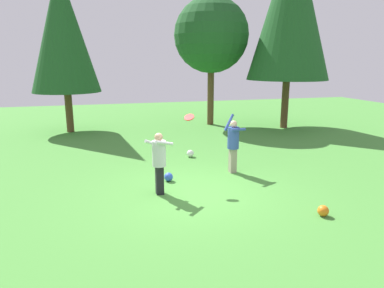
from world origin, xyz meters
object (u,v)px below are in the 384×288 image
ball_orange (323,211)px  tree_right (211,35)px  person_thrower (233,142)px  person_catcher (159,158)px  ball_blue (169,177)px  tree_far_right (291,5)px  tree_left (63,31)px  ball_white (190,153)px  frisbee (189,117)px

ball_orange → tree_right: size_ratio=0.04×
person_thrower → person_catcher: person_thrower is taller
ball_blue → tree_far_right: tree_far_right is taller
tree_right → tree_far_right: size_ratio=0.69×
tree_left → tree_right: tree_left is taller
ball_white → ball_blue: bearing=-118.5°
ball_white → tree_left: size_ratio=0.03×
frisbee → ball_orange: 3.99m
person_thrower → person_catcher: bearing=4.4°
ball_blue → tree_far_right: size_ratio=0.03×
frisbee → ball_white: 3.18m
frisbee → tree_far_right: bearing=45.0°
ball_blue → tree_right: bearing=64.5°
person_thrower → tree_far_right: tree_far_right is taller
ball_orange → person_thrower: bearing=102.6°
person_catcher → tree_far_right: bearing=11.6°
person_catcher → frisbee: size_ratio=4.30×
person_catcher → ball_orange: size_ratio=6.49×
person_catcher → frisbee: 1.42m
tree_left → ball_blue: bearing=-69.2°
person_thrower → ball_white: (-0.78, 2.00, -0.82)m
person_thrower → tree_left: 10.07m
tree_right → ball_white: bearing=-114.3°
person_thrower → tree_far_right: 9.44m
ball_blue → tree_left: size_ratio=0.03×
tree_right → ball_orange: bearing=-95.9°
ball_orange → ball_blue: bearing=131.9°
ball_orange → tree_left: 13.45m
person_catcher → frisbee: frisbee is taller
person_thrower → tree_right: size_ratio=0.27×
person_catcher → tree_right: bearing=32.5°
person_thrower → frisbee: 1.84m
ball_orange → tree_left: (-5.88, 11.24, 4.48)m
ball_orange → ball_white: bearing=105.9°
person_thrower → frisbee: bearing=0.0°
tree_left → tree_far_right: (10.35, -1.71, 1.25)m
person_thrower → frisbee: (-1.50, -0.58, 0.89)m
person_catcher → tree_left: size_ratio=0.21×
ball_blue → tree_far_right: (7.25, 6.44, 5.73)m
ball_blue → ball_orange: size_ratio=1.01×
ball_orange → tree_far_right: 11.99m
person_thrower → ball_white: bearing=-89.8°
ball_white → tree_far_right: (6.00, 4.15, 5.72)m
frisbee → ball_white: bearing=74.4°
person_catcher → tree_left: bearing=74.6°
ball_orange → tree_far_right: tree_far_right is taller
ball_blue → tree_right: (3.95, 8.30, 4.41)m
person_thrower → tree_left: (-5.13, 7.86, 3.66)m
ball_white → tree_far_right: bearing=34.6°
tree_far_right → frisbee: bearing=-135.0°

